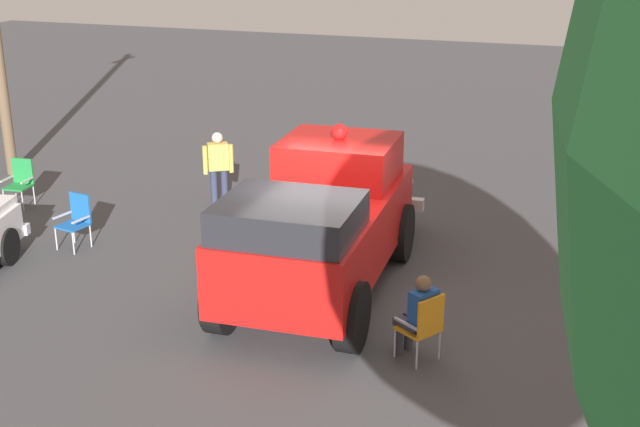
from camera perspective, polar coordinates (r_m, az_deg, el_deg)
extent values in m
plane|color=#424244|center=(13.62, 1.35, -6.10)|extent=(60.00, 60.00, 0.00)
cylinder|color=black|center=(15.64, -1.68, -0.54)|extent=(0.37, 1.05, 1.04)
cylinder|color=black|center=(15.17, 5.52, -1.28)|extent=(0.37, 1.05, 1.04)
cylinder|color=black|center=(12.63, -6.67, -5.80)|extent=(0.37, 1.05, 1.04)
cylinder|color=black|center=(12.04, 2.20, -7.01)|extent=(0.37, 1.05, 1.04)
cube|color=red|center=(13.61, 0.00, -1.30)|extent=(2.31, 4.99, 1.10)
cube|color=red|center=(16.25, 2.87, 1.72)|extent=(1.80, 0.98, 0.84)
cube|color=red|center=(14.38, 1.31, 3.63)|extent=(1.97, 1.78, 0.76)
cube|color=#232328|center=(11.97, -2.12, -0.49)|extent=(2.03, 1.78, 0.60)
cube|color=silver|center=(16.67, 3.25, 2.18)|extent=(1.44, 0.18, 0.64)
cube|color=silver|center=(16.89, 3.30, 0.92)|extent=(2.25, 0.30, 0.24)
sphere|color=white|center=(16.83, 0.67, 2.67)|extent=(0.27, 0.27, 0.26)
sphere|color=white|center=(16.49, 5.89, 2.20)|extent=(0.27, 0.27, 0.26)
sphere|color=red|center=(14.25, 1.33, 5.56)|extent=(0.29, 0.29, 0.28)
cylinder|color=black|center=(15.96, -20.60, -2.13)|extent=(0.42, 0.72, 0.68)
cylinder|color=#B7BABF|center=(12.02, 5.10, -8.74)|extent=(0.04, 0.04, 0.44)
cylinder|color=#B7BABF|center=(12.29, 6.61, -8.11)|extent=(0.04, 0.04, 0.44)
cylinder|color=#B7BABF|center=(11.74, 6.59, -9.52)|extent=(0.04, 0.04, 0.44)
cylinder|color=#B7BABF|center=(12.03, 8.10, -8.85)|extent=(0.04, 0.04, 0.44)
cube|color=orange|center=(11.91, 6.64, -7.81)|extent=(0.66, 0.66, 0.04)
cube|color=orange|center=(11.63, 7.53, -6.97)|extent=(0.29, 0.43, 0.56)
cube|color=#B7BABF|center=(11.68, 5.83, -7.44)|extent=(0.39, 0.27, 0.03)
cube|color=#B7BABF|center=(11.99, 7.49, -6.76)|extent=(0.39, 0.27, 0.03)
cylinder|color=#B7BABF|center=(16.06, -16.40, -1.96)|extent=(0.03, 0.03, 0.44)
cylinder|color=#B7BABF|center=(16.37, -17.47, -1.66)|extent=(0.03, 0.03, 0.44)
cylinder|color=#B7BABF|center=(16.34, -15.30, -1.48)|extent=(0.03, 0.03, 0.44)
cylinder|color=#B7BABF|center=(16.65, -16.38, -1.20)|extent=(0.03, 0.03, 0.44)
cube|color=#1959A5|center=(16.27, -16.46, -0.80)|extent=(0.56, 0.56, 0.04)
cube|color=#1959A5|center=(16.33, -15.96, 0.39)|extent=(0.48, 0.13, 0.56)
cube|color=#B7BABF|center=(16.05, -15.92, -0.40)|extent=(0.12, 0.44, 0.03)
cube|color=#B7BABF|center=(16.39, -17.10, -0.11)|extent=(0.12, 0.44, 0.03)
cylinder|color=#B7BABF|center=(18.72, -19.53, 0.77)|extent=(0.03, 0.03, 0.44)
cylinder|color=#B7BABF|center=(18.96, -20.65, 0.87)|extent=(0.03, 0.03, 0.44)
cylinder|color=#B7BABF|center=(19.07, -18.83, 1.19)|extent=(0.03, 0.03, 0.44)
cylinder|color=#B7BABF|center=(19.31, -19.94, 1.28)|extent=(0.03, 0.03, 0.44)
cube|color=#1E7F38|center=(18.95, -19.82, 1.70)|extent=(0.52, 0.52, 0.04)
cube|color=#1E7F38|center=(19.06, -19.53, 2.74)|extent=(0.48, 0.09, 0.56)
cube|color=#B7BABF|center=(18.77, -19.26, 2.14)|extent=(0.08, 0.44, 0.03)
cube|color=#B7BABF|center=(19.03, -20.48, 2.22)|extent=(0.08, 0.44, 0.03)
cylinder|color=#383842|center=(12.12, 5.36, -8.46)|extent=(0.18, 0.18, 0.45)
cylinder|color=#383842|center=(12.25, 6.04, -8.17)|extent=(0.18, 0.18, 0.45)
cube|color=#383842|center=(11.89, 5.93, -7.52)|extent=(0.45, 0.36, 0.13)
cube|color=#383842|center=(12.02, 6.63, -7.24)|extent=(0.45, 0.36, 0.13)
cube|color=#1E478C|center=(11.69, 7.02, -6.41)|extent=(0.40, 0.46, 0.54)
sphere|color=brown|center=(11.55, 7.03, -4.73)|extent=(0.30, 0.30, 0.22)
cylinder|color=#2D334C|center=(17.84, -7.19, 1.61)|extent=(0.21, 0.21, 0.88)
cylinder|color=#2D334C|center=(17.86, -6.49, 1.67)|extent=(0.21, 0.21, 0.88)
cube|color=gold|center=(17.64, -6.94, 3.87)|extent=(0.49, 0.45, 0.56)
cylinder|color=gold|center=(17.63, -7.80, 3.61)|extent=(0.14, 0.14, 0.60)
cylinder|color=gold|center=(17.69, -6.06, 3.74)|extent=(0.14, 0.14, 0.60)
sphere|color=beige|center=(17.54, -6.99, 5.12)|extent=(0.32, 0.32, 0.23)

